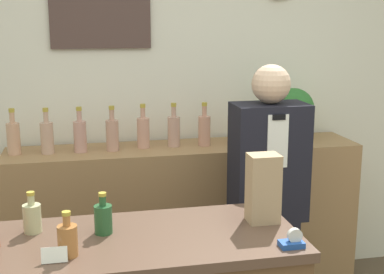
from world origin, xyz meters
name	(u,v)px	position (x,y,z in m)	size (l,w,h in m)	color
back_wall	(161,87)	(0.00, 2.00, 1.36)	(5.20, 0.09, 2.70)	silver
back_shelf	(185,222)	(0.10, 1.73, 0.51)	(2.21, 0.42, 1.02)	#9E754C
shopkeeper	(267,208)	(0.45, 1.16, 0.78)	(0.40, 0.25, 1.57)	black
potted_plant	(293,112)	(0.83, 1.75, 1.20)	(0.27, 0.27, 0.34)	#B27047
paper_bag	(263,188)	(0.20, 0.54, 1.11)	(0.13, 0.10, 0.29)	tan
tape_dispenser	(293,241)	(0.22, 0.27, 0.99)	(0.09, 0.06, 0.07)	#1E4799
price_card_right	(54,255)	(-0.64, 0.33, 0.99)	(0.09, 0.02, 0.06)	white
counter_bottle_2	(32,217)	(-0.74, 0.62, 1.03)	(0.07, 0.07, 0.17)	#B3B283
counter_bottle_3	(68,239)	(-0.60, 0.37, 1.03)	(0.07, 0.07, 0.17)	#A66835
counter_bottle_4	(103,218)	(-0.46, 0.55, 1.03)	(0.07, 0.07, 0.17)	#24512C
shelf_bottle_0	(13,137)	(-0.92, 1.74, 1.12)	(0.08, 0.08, 0.27)	tan
shelf_bottle_1	(47,137)	(-0.73, 1.72, 1.12)	(0.08, 0.08, 0.27)	tan
shelf_bottle_2	(80,135)	(-0.54, 1.72, 1.12)	(0.08, 0.08, 0.27)	tan
shelf_bottle_3	(112,134)	(-0.35, 1.71, 1.12)	(0.08, 0.08, 0.27)	tan
shelf_bottle_4	(143,131)	(-0.16, 1.75, 1.12)	(0.08, 0.08, 0.27)	tan
shelf_bottle_5	(174,130)	(0.04, 1.74, 1.12)	(0.08, 0.08, 0.27)	tan
shelf_bottle_6	(204,129)	(0.23, 1.73, 1.12)	(0.08, 0.08, 0.27)	tan
shelf_bottle_7	(234,128)	(0.42, 1.73, 1.12)	(0.08, 0.08, 0.27)	tan
shelf_bottle_8	(263,127)	(0.61, 1.71, 1.12)	(0.08, 0.08, 0.27)	tan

